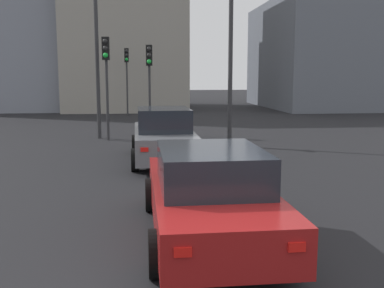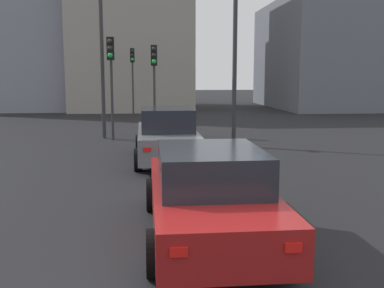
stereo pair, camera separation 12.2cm
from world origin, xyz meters
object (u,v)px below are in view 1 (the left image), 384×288
at_px(car_red_second, 209,193).
at_px(traffic_light_far_left, 127,68).
at_px(traffic_light_near_left, 106,67).
at_px(street_lamp_kerbside, 97,40).
at_px(traffic_light_near_right, 149,70).
at_px(street_lamp_far, 231,29).
at_px(car_grey_lead, 163,136).

xyz_separation_m(car_red_second, traffic_light_far_left, (22.89, 2.04, 2.42)).
xyz_separation_m(traffic_light_near_left, street_lamp_kerbside, (0.66, 0.41, 1.07)).
bearing_deg(car_red_second, traffic_light_near_right, 2.76).
bearing_deg(traffic_light_near_left, street_lamp_kerbside, -144.65).
relative_size(traffic_light_near_right, street_lamp_far, 0.54).
bearing_deg(car_grey_lead, street_lamp_kerbside, 23.38).
bearing_deg(street_lamp_far, car_red_second, 167.03).
height_order(traffic_light_far_left, street_lamp_far, street_lamp_far).
height_order(car_grey_lead, street_lamp_kerbside, street_lamp_kerbside).
distance_m(traffic_light_near_left, traffic_light_near_right, 2.46).
height_order(traffic_light_near_left, traffic_light_far_left, traffic_light_far_left).
bearing_deg(street_lamp_kerbside, street_lamp_far, -117.49).
bearing_deg(car_grey_lead, car_red_second, -177.25).
bearing_deg(traffic_light_near_left, traffic_light_far_left, -178.41).
height_order(traffic_light_far_left, street_lamp_kerbside, street_lamp_kerbside).
distance_m(car_red_second, traffic_light_near_right, 13.34).
xyz_separation_m(car_grey_lead, car_red_second, (-6.65, -0.42, -0.06)).
bearing_deg(traffic_light_near_right, car_grey_lead, 2.96).
distance_m(traffic_light_near_right, street_lamp_far, 4.92).
distance_m(car_grey_lead, traffic_light_near_right, 6.82).
bearing_deg(street_lamp_kerbside, traffic_light_near_left, -148.36).
distance_m(street_lamp_kerbside, street_lamp_far, 5.69).
height_order(car_red_second, traffic_light_near_left, traffic_light_near_left).
bearing_deg(car_red_second, street_lamp_kerbside, 12.96).
relative_size(car_grey_lead, traffic_light_near_right, 1.21).
relative_size(car_grey_lead, street_lamp_far, 0.65).
xyz_separation_m(car_grey_lead, street_lamp_far, (2.79, -2.60, 3.50)).
bearing_deg(street_lamp_kerbside, traffic_light_near_right, -63.31).
xyz_separation_m(car_red_second, traffic_light_near_right, (13.15, 0.73, 2.12)).
relative_size(car_red_second, traffic_light_far_left, 1.08).
bearing_deg(car_grey_lead, traffic_light_near_left, 22.28).
distance_m(car_red_second, traffic_light_far_left, 23.11).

